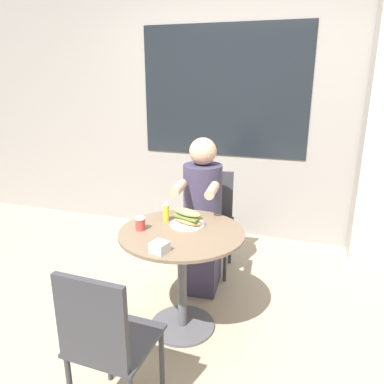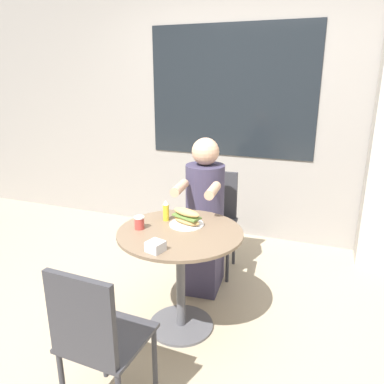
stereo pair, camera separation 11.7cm
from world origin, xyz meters
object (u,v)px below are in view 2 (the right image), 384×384
at_px(cafe_table, 180,257).
at_px(drink_cup, 139,223).
at_px(sandwich_on_plate, 187,218).
at_px(diner_chair, 215,212).
at_px(condiment_bottle, 166,211).
at_px(seated_diner, 204,223).
at_px(empty_chair_across, 95,335).

relative_size(cafe_table, drink_cup, 9.61).
height_order(cafe_table, sandwich_on_plate, sandwich_on_plate).
distance_m(diner_chair, condiment_bottle, 0.83).
distance_m(seated_diner, drink_cup, 0.71).
bearing_deg(cafe_table, condiment_bottle, 139.82).
relative_size(cafe_table, empty_chair_across, 0.93).
distance_m(drink_cup, condiment_bottle, 0.22).
relative_size(seated_diner, drink_cup, 14.52).
bearing_deg(cafe_table, drink_cup, -167.24).
xyz_separation_m(empty_chair_across, drink_cup, (-0.18, 0.78, 0.24)).
bearing_deg(seated_diner, drink_cup, 65.42).
bearing_deg(diner_chair, cafe_table, 87.81).
distance_m(diner_chair, empty_chair_across, 1.76).
bearing_deg(seated_diner, sandwich_on_plate, 89.92).
relative_size(empty_chair_across, sandwich_on_plate, 3.77).
bearing_deg(cafe_table, sandwich_on_plate, 88.03).
bearing_deg(empty_chair_across, seated_diner, 90.45).
height_order(seated_diner, condiment_bottle, seated_diner).
relative_size(cafe_table, seated_diner, 0.66).
distance_m(diner_chair, drink_cup, 1.03).
bearing_deg(empty_chair_across, condiment_bottle, 96.87).
height_order(diner_chair, empty_chair_across, same).
xyz_separation_m(cafe_table, diner_chair, (-0.05, 0.92, -0.01)).
distance_m(cafe_table, condiment_bottle, 0.33).
bearing_deg(seated_diner, condiment_bottle, 69.16).
bearing_deg(diner_chair, empty_chair_across, 83.67).
distance_m(seated_diner, condiment_bottle, 0.52).
bearing_deg(drink_cup, diner_chair, 77.80).
height_order(sandwich_on_plate, condiment_bottle, condiment_bottle).
xyz_separation_m(cafe_table, sandwich_on_plate, (0.00, 0.11, 0.23)).
xyz_separation_m(diner_chair, drink_cup, (-0.21, -0.98, 0.24)).
relative_size(cafe_table, condiment_bottle, 5.56).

